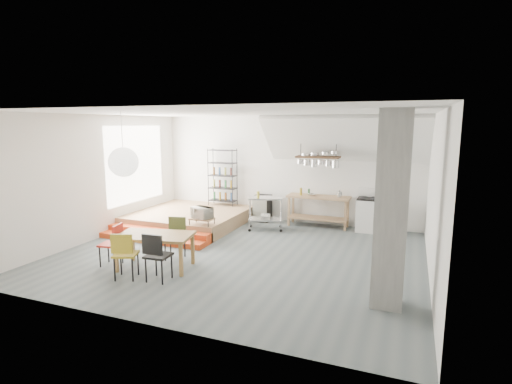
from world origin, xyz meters
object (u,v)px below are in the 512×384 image
at_px(stove, 368,214).
at_px(dining_table, 155,238).
at_px(mini_fridge, 262,208).
at_px(rolling_cart, 265,209).

bearing_deg(stove, dining_table, -129.41).
height_order(stove, mini_fridge, stove).
relative_size(stove, mini_fridge, 1.45).
height_order(dining_table, mini_fridge, mini_fridge).
bearing_deg(dining_table, rolling_cart, 61.62).
height_order(stove, dining_table, stove).
bearing_deg(stove, mini_fridge, 179.20).
bearing_deg(mini_fridge, rolling_cart, -64.94).
distance_m(stove, dining_table, 5.96).
bearing_deg(dining_table, stove, 38.55).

